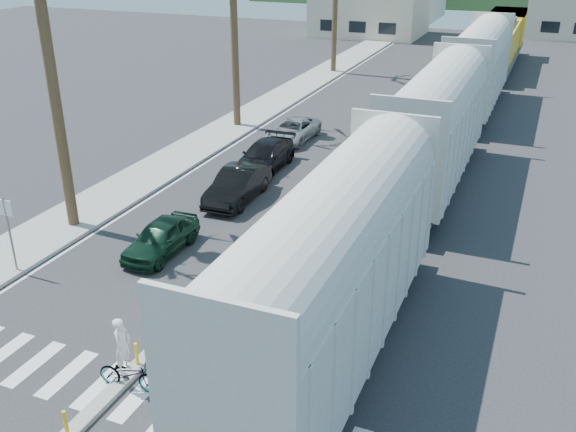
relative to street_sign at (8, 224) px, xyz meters
The scene contains 13 objects.
ground 7.82m from the street_sign, 15.32° to the right, with size 140.00×140.00×0.00m, color #28282B.
sidewalk 23.11m from the street_sign, 92.99° to the left, with size 3.00×90.00×0.15m, color gray.
rails 28.83m from the street_sign, 64.68° to the left, with size 1.56×100.00×0.06m.
median 19.48m from the street_sign, 67.88° to the left, with size 0.45×60.00×0.85m.
crosswalk 8.55m from the street_sign, 28.72° to the right, with size 14.00×2.20×0.01m, color silver.
lane_markings 23.65m from the street_sign, 77.38° to the left, with size 9.42×90.00×0.01m.
freight_train 23.52m from the street_sign, 58.44° to the left, with size 3.00×60.94×5.85m.
street_sign is the anchor object (origin of this frame).
car_lead 5.43m from the street_sign, 39.98° to the left, with size 1.59×3.90×1.33m, color black.
car_second 10.29m from the street_sign, 64.37° to the left, with size 1.76×4.64×1.51m, color black.
car_third 14.04m from the street_sign, 74.02° to the left, with size 2.14×5.00×1.44m, color black.
car_rear 18.98m from the street_sign, 79.78° to the left, with size 2.22×4.61×1.27m, color #A6A9AB.
cyclist 8.58m from the street_sign, 26.66° to the right, with size 0.97×1.92×2.20m.
Camera 1 is at (9.68, -13.20, 11.56)m, focal length 40.00 mm.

